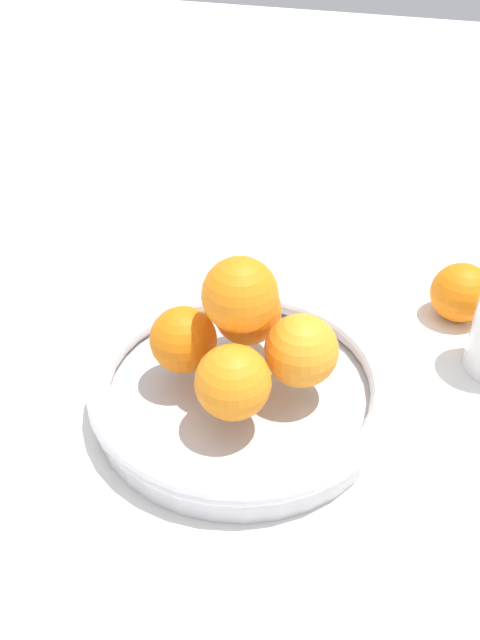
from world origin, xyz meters
TOP-DOWN VIEW (x-y plane):
  - ground_plane at (0.00, 0.00)m, footprint 4.00×4.00m
  - fruit_bowl at (0.00, 0.00)m, footprint 0.30×0.30m
  - orange_pile at (0.00, 0.00)m, footprint 0.18×0.17m
  - stray_orange at (0.19, 0.23)m, footprint 0.07×0.07m

SIDE VIEW (x-z plane):
  - ground_plane at x=0.00m, z-range 0.00..0.00m
  - fruit_bowl at x=0.00m, z-range 0.00..0.04m
  - stray_orange at x=0.19m, z-range 0.00..0.07m
  - orange_pile at x=0.00m, z-range 0.03..0.15m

